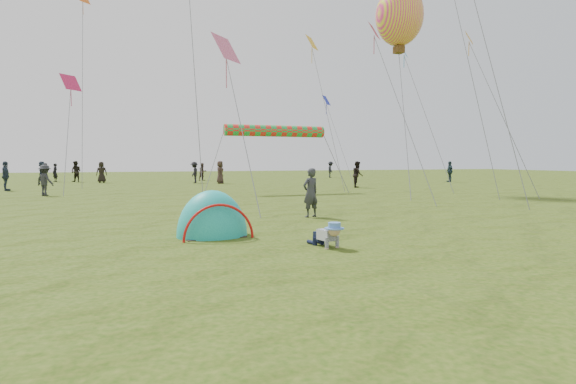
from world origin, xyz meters
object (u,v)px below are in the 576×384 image
object	(u,v)px
crawling_toddler	(328,234)
popup_tent	(212,236)
balloon_kite	(399,19)
standing_adult	(311,193)

from	to	relation	value
crawling_toddler	popup_tent	world-z (taller)	popup_tent
crawling_toddler	popup_tent	distance (m)	3.05
crawling_toddler	popup_tent	xyz separation A→B (m)	(-2.03, 2.26, -0.28)
balloon_kite	popup_tent	bearing A→B (deg)	-137.79
crawling_toddler	balloon_kite	world-z (taller)	balloon_kite
popup_tent	balloon_kite	bearing A→B (deg)	37.97
crawling_toddler	standing_adult	world-z (taller)	standing_adult
popup_tent	standing_adult	distance (m)	4.47
crawling_toddler	balloon_kite	xyz separation A→B (m)	(10.77, 13.88, 9.51)
standing_adult	crawling_toddler	bearing A→B (deg)	55.04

